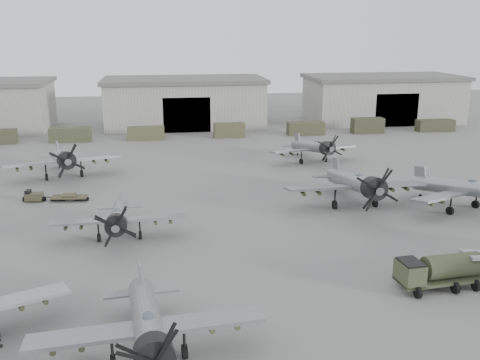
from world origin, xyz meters
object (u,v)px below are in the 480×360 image
at_px(aircraft_mid_1, 118,218).
at_px(aircraft_far_1, 314,147).
at_px(aircraft_mid_2, 357,183).
at_px(aircraft_far_0, 63,159).
at_px(tug_trailer, 48,197).
at_px(aircraft_near_1, 148,326).
at_px(aircraft_mid_3, 466,189).
at_px(fuel_tanker, 440,269).

bearing_deg(aircraft_mid_1, aircraft_far_1, 43.52).
distance_m(aircraft_mid_1, aircraft_mid_2, 23.31).
height_order(aircraft_mid_1, aircraft_far_0, aircraft_far_0).
distance_m(aircraft_far_1, tug_trailer, 34.05).
bearing_deg(aircraft_far_1, aircraft_mid_1, -146.07).
bearing_deg(aircraft_near_1, aircraft_far_0, 99.52).
height_order(aircraft_near_1, aircraft_mid_1, aircraft_near_1).
relative_size(aircraft_mid_2, aircraft_mid_3, 1.11).
height_order(aircraft_mid_2, fuel_tanker, aircraft_mid_2).
relative_size(fuel_tanker, tug_trailer, 0.99).
xyz_separation_m(aircraft_near_1, aircraft_far_0, (-10.59, 38.59, 0.15)).
xyz_separation_m(aircraft_mid_1, aircraft_mid_2, (22.71, 5.23, 0.49)).
distance_m(aircraft_near_1, aircraft_mid_2, 30.53).
height_order(aircraft_mid_2, aircraft_mid_3, aircraft_mid_2).
bearing_deg(aircraft_mid_3, aircraft_far_1, 90.99).
bearing_deg(tug_trailer, aircraft_far_0, 93.78).
relative_size(aircraft_near_1, tug_trailer, 1.99).
distance_m(aircraft_far_0, fuel_tanker, 44.49).
bearing_deg(aircraft_mid_2, aircraft_mid_3, -14.69).
xyz_separation_m(aircraft_far_0, fuel_tanker, (30.21, -32.65, -1.07)).
relative_size(aircraft_mid_1, tug_trailer, 1.78).
relative_size(aircraft_mid_3, aircraft_far_1, 1.05).
relative_size(aircraft_far_0, fuel_tanker, 2.13).
height_order(aircraft_mid_1, aircraft_far_1, aircraft_far_1).
height_order(aircraft_far_1, tug_trailer, aircraft_far_1).
xyz_separation_m(aircraft_mid_2, aircraft_mid_3, (10.18, -2.54, -0.24)).
relative_size(aircraft_far_1, fuel_tanker, 1.89).
height_order(aircraft_far_0, tug_trailer, aircraft_far_0).
distance_m(aircraft_near_1, tug_trailer, 31.90).
height_order(aircraft_far_0, fuel_tanker, aircraft_far_0).
relative_size(aircraft_mid_2, tug_trailer, 2.20).
xyz_separation_m(aircraft_far_1, fuel_tanker, (-1.39, -35.77, -0.79)).
distance_m(aircraft_near_1, aircraft_far_1, 46.71).
relative_size(aircraft_mid_2, aircraft_far_0, 1.04).
bearing_deg(aircraft_mid_3, aircraft_mid_2, 143.66).
bearing_deg(aircraft_far_0, aircraft_mid_2, -42.65).
bearing_deg(aircraft_mid_2, aircraft_far_0, 152.41).
relative_size(aircraft_near_1, aircraft_mid_3, 1.01).
distance_m(aircraft_mid_3, aircraft_far_1, 23.03).
xyz_separation_m(aircraft_mid_2, tug_trailer, (-30.85, 6.82, -2.08)).
bearing_deg(fuel_tanker, aircraft_mid_3, 49.55).
relative_size(aircraft_mid_2, aircraft_far_1, 1.17).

